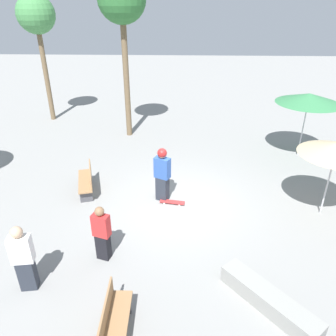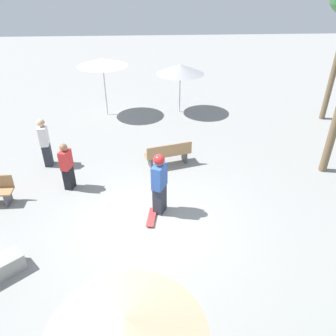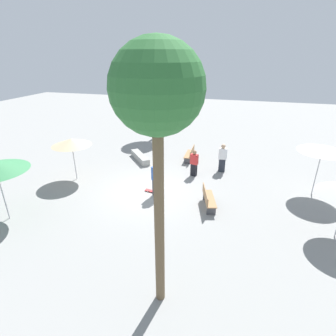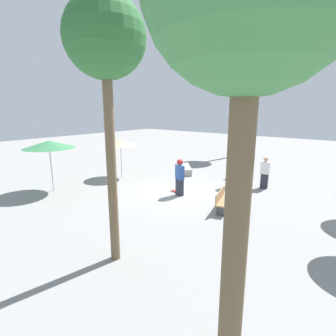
# 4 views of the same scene
# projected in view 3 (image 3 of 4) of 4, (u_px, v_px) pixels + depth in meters

# --- Properties ---
(ground_plane) EXTENTS (60.00, 60.00, 0.00)m
(ground_plane) POSITION_uv_depth(u_px,v_px,m) (150.00, 192.00, 13.37)
(ground_plane) COLOR gray
(skater_main) EXTENTS (0.46, 0.55, 1.83)m
(skater_main) POSITION_uv_depth(u_px,v_px,m) (157.00, 177.00, 12.64)
(skater_main) COLOR #282D38
(skater_main) RESTS_ON ground_plane
(skateboard) EXTENTS (0.32, 0.82, 0.07)m
(skateboard) POSITION_uv_depth(u_px,v_px,m) (152.00, 191.00, 13.30)
(skateboard) COLOR red
(skateboard) RESTS_ON ground_plane
(concrete_ledge) EXTENTS (2.07, 1.87, 0.41)m
(concrete_ledge) POSITION_uv_depth(u_px,v_px,m) (140.00, 157.00, 17.20)
(concrete_ledge) COLOR gray
(concrete_ledge) RESTS_ON ground_plane
(bench_near) EXTENTS (1.61, 0.47, 0.85)m
(bench_near) POSITION_uv_depth(u_px,v_px,m) (190.00, 154.00, 17.12)
(bench_near) COLOR #47474C
(bench_near) RESTS_ON ground_plane
(bench_far) EXTENTS (1.66, 0.85, 0.85)m
(bench_far) POSITION_uv_depth(u_px,v_px,m) (208.00, 199.00, 11.89)
(bench_far) COLOR #47474C
(bench_far) RESTS_ON ground_plane
(shade_umbrella_white) EXTENTS (2.22, 2.22, 2.57)m
(shade_umbrella_white) POSITION_uv_depth(u_px,v_px,m) (323.00, 148.00, 12.19)
(shade_umbrella_white) COLOR #B7B7BC
(shade_umbrella_white) RESTS_ON ground_plane
(shade_umbrella_tan) EXTENTS (2.08, 2.08, 2.35)m
(shade_umbrella_tan) POSITION_uv_depth(u_px,v_px,m) (71.00, 142.00, 13.86)
(shade_umbrella_tan) COLOR #B7B7BC
(shade_umbrella_tan) RESTS_ON ground_plane
(palm_tree_center_right) EXTENTS (2.52, 2.52, 7.72)m
(palm_tree_center_right) POSITION_uv_depth(u_px,v_px,m) (165.00, 55.00, 20.78)
(palm_tree_center_right) COLOR #896B4C
(palm_tree_center_right) RESTS_ON ground_plane
(palm_tree_far_back) EXTENTS (1.98, 1.98, 6.85)m
(palm_tree_far_back) POSITION_uv_depth(u_px,v_px,m) (157.00, 95.00, 5.30)
(palm_tree_far_back) COLOR brown
(palm_tree_far_back) RESTS_ON ground_plane
(bystander_watching) EXTENTS (0.32, 0.50, 1.70)m
(bystander_watching) POSITION_uv_depth(u_px,v_px,m) (222.00, 158.00, 15.33)
(bystander_watching) COLOR #282D38
(bystander_watching) RESTS_ON ground_plane
(bystander_far) EXTENTS (0.35, 0.47, 1.54)m
(bystander_far) POSITION_uv_depth(u_px,v_px,m) (194.00, 163.00, 14.83)
(bystander_far) COLOR black
(bystander_far) RESTS_ON ground_plane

